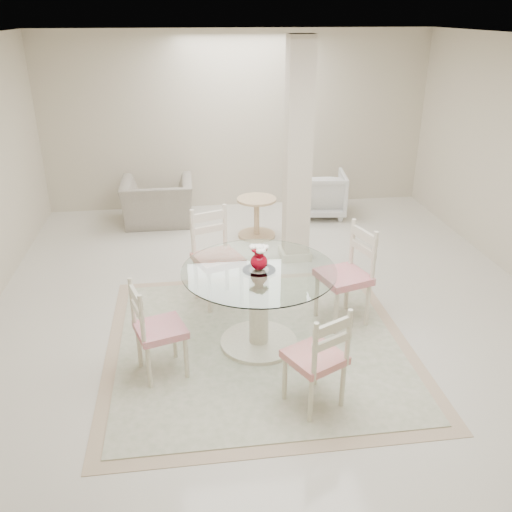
{
  "coord_description": "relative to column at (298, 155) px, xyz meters",
  "views": [
    {
      "loc": [
        -0.85,
        -4.98,
        2.94
      ],
      "look_at": [
        -0.24,
        -0.44,
        0.85
      ],
      "focal_mm": 38.0,
      "sensor_mm": 36.0,
      "label": 1
    }
  ],
  "objects": [
    {
      "name": "ground",
      "position": [
        -0.5,
        -1.3,
        -1.35
      ],
      "size": [
        7.0,
        7.0,
        0.0
      ],
      "primitive_type": "plane",
      "color": "silver",
      "rests_on": "ground"
    },
    {
      "name": "room_shell",
      "position": [
        -0.5,
        -1.3,
        0.51
      ],
      "size": [
        6.02,
        7.02,
        2.71
      ],
      "color": "beige",
      "rests_on": "ground"
    },
    {
      "name": "column",
      "position": [
        0.0,
        0.0,
        0.0
      ],
      "size": [
        0.3,
        0.3,
        2.7
      ],
      "primitive_type": "cube",
      "color": "beige",
      "rests_on": "ground"
    },
    {
      "name": "area_rug",
      "position": [
        -0.74,
        -1.94,
        -1.34
      ],
      "size": [
        2.88,
        2.88,
        0.02
      ],
      "color": "tan",
      "rests_on": "ground"
    },
    {
      "name": "dining_table",
      "position": [
        -0.74,
        -1.94,
        -0.94
      ],
      "size": [
        1.4,
        1.4,
        0.81
      ],
      "rotation": [
        0.0,
        0.0,
        0.34
      ],
      "color": "beige",
      "rests_on": "ground"
    },
    {
      "name": "red_vase",
      "position": [
        -0.74,
        -1.94,
        -0.42
      ],
      "size": [
        0.18,
        0.17,
        0.24
      ],
      "color": "#A40517",
      "rests_on": "dining_table"
    },
    {
      "name": "dining_chair_east",
      "position": [
        0.22,
        -1.6,
        -0.75
      ],
      "size": [
        0.57,
        0.57,
        1.13
      ],
      "rotation": [
        0.0,
        0.0,
        -1.27
      ],
      "color": "beige",
      "rests_on": "ground"
    },
    {
      "name": "dining_chair_north",
      "position": [
        -1.09,
        -0.98,
        -0.75
      ],
      "size": [
        0.59,
        0.59,
        1.14
      ],
      "rotation": [
        0.0,
        0.0,
        0.35
      ],
      "color": "#F1E1C6",
      "rests_on": "ground"
    },
    {
      "name": "dining_chair_west",
      "position": [
        -1.7,
        -2.28,
        -0.83
      ],
      "size": [
        0.5,
        0.5,
        1.0
      ],
      "rotation": [
        0.0,
        0.0,
        1.88
      ],
      "color": "beige",
      "rests_on": "ground"
    },
    {
      "name": "dining_chair_south",
      "position": [
        -0.39,
        -2.9,
        -0.82
      ],
      "size": [
        0.54,
        0.54,
        1.01
      ],
      "rotation": [
        0.0,
        0.0,
        3.61
      ],
      "color": "beige",
      "rests_on": "ground"
    },
    {
      "name": "recliner_taupe",
      "position": [
        -1.78,
        1.49,
        -1.02
      ],
      "size": [
        1.03,
        0.91,
        0.67
      ],
      "primitive_type": "imported",
      "rotation": [
        0.0,
        0.0,
        3.14
      ],
      "color": "#9F9984",
      "rests_on": "ground"
    },
    {
      "name": "armchair_white",
      "position": [
        0.7,
        1.53,
        -1.01
      ],
      "size": [
        0.83,
        0.84,
        0.69
      ],
      "primitive_type": "imported",
      "rotation": [
        0.0,
        0.0,
        3.01
      ],
      "color": "white",
      "rests_on": "ground"
    },
    {
      "name": "side_table",
      "position": [
        -0.4,
        0.77,
        -1.09
      ],
      "size": [
        0.55,
        0.55,
        0.57
      ],
      "color": "#D2B581",
      "rests_on": "ground"
    }
  ]
}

